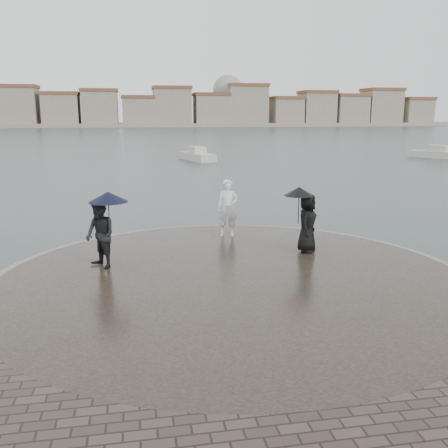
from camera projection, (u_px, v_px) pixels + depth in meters
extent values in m
plane|color=#2B3835|center=(270.00, 353.00, 9.40)|extent=(400.00, 400.00, 0.00)
cylinder|color=gray|center=(233.00, 284.00, 12.73)|extent=(12.50, 12.50, 0.32)
cylinder|color=#2D261E|center=(233.00, 283.00, 12.72)|extent=(11.90, 11.90, 0.36)
imported|color=white|center=(228.00, 208.00, 16.70)|extent=(0.79, 0.61, 1.92)
imported|color=black|center=(100.00, 235.00, 13.26)|extent=(1.07, 1.11, 1.81)
cylinder|color=black|center=(109.00, 217.00, 13.30)|extent=(0.02, 0.02, 0.90)
cone|color=black|center=(108.00, 197.00, 13.19)|extent=(1.08, 1.08, 0.28)
imported|color=black|center=(307.00, 223.00, 14.81)|extent=(0.93, 1.02, 1.75)
cylinder|color=black|center=(299.00, 209.00, 14.77)|extent=(0.02, 0.02, 0.90)
cone|color=black|center=(299.00, 191.00, 14.66)|extent=(0.92, 0.92, 0.26)
cube|color=gray|center=(139.00, 125.00, 165.78)|extent=(260.00, 20.00, 1.20)
cube|color=gray|center=(18.00, 108.00, 155.24)|extent=(12.00, 10.00, 12.00)
cube|color=brown|center=(16.00, 86.00, 153.83)|extent=(12.60, 10.60, 1.00)
cube|color=gray|center=(61.00, 111.00, 157.74)|extent=(11.00, 10.00, 10.00)
cube|color=brown|center=(60.00, 93.00, 156.54)|extent=(11.60, 10.60, 1.00)
cube|color=gray|center=(100.00, 110.00, 159.73)|extent=(11.00, 10.00, 11.00)
cube|color=brown|center=(99.00, 90.00, 158.43)|extent=(11.60, 10.60, 1.00)
cube|color=gray|center=(138.00, 113.00, 162.06)|extent=(10.00, 10.00, 9.00)
cube|color=brown|center=(138.00, 97.00, 160.97)|extent=(10.60, 10.60, 1.00)
cube|color=gray|center=(172.00, 108.00, 163.66)|extent=(12.00, 10.00, 12.00)
cube|color=brown|center=(172.00, 88.00, 162.25)|extent=(12.60, 10.60, 1.00)
cube|color=gray|center=(211.00, 111.00, 166.16)|extent=(11.00, 10.00, 10.00)
cube|color=brown|center=(211.00, 94.00, 164.96)|extent=(11.60, 10.60, 1.00)
cube|color=gray|center=(246.00, 107.00, 167.94)|extent=(13.00, 10.00, 13.00)
cube|color=brown|center=(246.00, 85.00, 166.42)|extent=(13.60, 10.60, 1.00)
cube|color=gray|center=(286.00, 113.00, 170.83)|extent=(10.00, 10.00, 9.00)
cube|color=brown|center=(286.00, 98.00, 169.74)|extent=(10.60, 10.60, 1.00)
cube|color=gray|center=(317.00, 110.00, 172.54)|extent=(11.00, 10.00, 11.00)
cube|color=brown|center=(317.00, 92.00, 171.24)|extent=(11.60, 10.60, 1.00)
cube|color=gray|center=(349.00, 112.00, 174.75)|extent=(11.00, 10.00, 10.00)
cube|color=brown|center=(350.00, 95.00, 173.56)|extent=(11.60, 10.60, 1.00)
cube|color=gray|center=(381.00, 109.00, 176.64)|extent=(12.00, 10.00, 12.00)
cube|color=brown|center=(382.00, 90.00, 175.23)|extent=(12.60, 10.60, 1.00)
cube|color=gray|center=(414.00, 113.00, 179.25)|extent=(10.00, 10.00, 9.00)
cube|color=brown|center=(415.00, 99.00, 178.16)|extent=(10.60, 10.60, 1.00)
sphere|color=gray|center=(228.00, 90.00, 167.61)|extent=(10.00, 10.00, 10.00)
cube|color=beige|center=(437.00, 156.00, 50.21)|extent=(4.46, 5.43, 0.90)
cube|color=beige|center=(438.00, 150.00, 50.08)|extent=(2.13, 2.33, 0.90)
cube|color=beige|center=(197.00, 158.00, 47.88)|extent=(3.12, 5.73, 0.90)
cube|color=beige|center=(197.00, 151.00, 47.75)|extent=(1.72, 2.26, 0.90)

